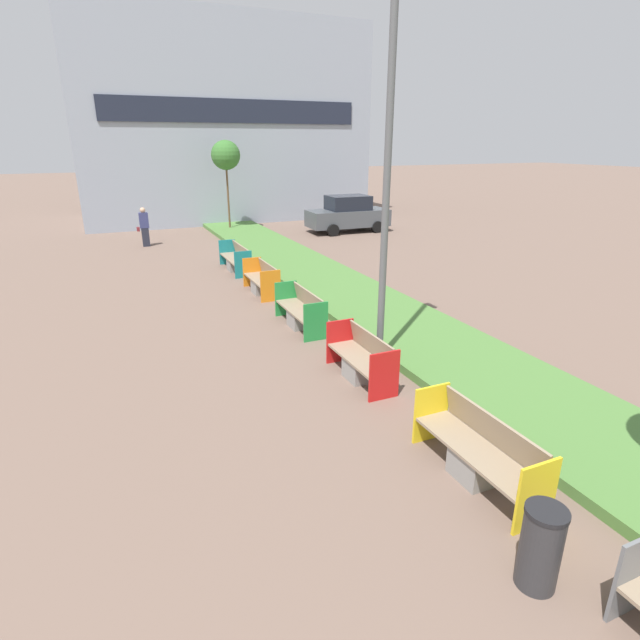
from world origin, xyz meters
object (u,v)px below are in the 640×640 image
Objects in this scene: litter_bin at (540,547)px; bench_yellow_frame at (478,455)px; sapling_tree_far at (226,156)px; bench_orange_frame at (262,282)px; bench_green_frame at (301,313)px; street_lamp_post at (390,116)px; parked_car_distant at (348,214)px; pedestrian_walking at (144,227)px; bench_red_frame at (362,362)px; bench_teal_frame at (236,260)px.

bench_yellow_frame is at bearing 69.41° from litter_bin.
litter_bin is at bearing -96.24° from sapling_tree_far.
bench_green_frame is at bearing -89.96° from bench_orange_frame.
bench_green_frame is at bearing 101.99° from street_lamp_post.
sapling_tree_far is at bearing 155.48° from parked_car_distant.
bench_yellow_frame is 1.04× the size of bench_green_frame.
bench_green_frame is at bearing -78.35° from pedestrian_walking.
street_lamp_post is at bearing 30.35° from bench_red_frame.
street_lamp_post is 16.22m from pedestrian_walking.
bench_yellow_frame is 1.15× the size of bench_red_frame.
bench_green_frame is 6.46m from bench_teal_frame.
bench_green_frame is 0.89× the size of bench_teal_frame.
bench_orange_frame is 9.59m from pedestrian_walking.
bench_yellow_frame is at bearing -82.34° from pedestrian_walking.
pedestrian_walking is (-2.57, 15.75, 0.52)m from bench_red_frame.
bench_orange_frame is (-0.00, 9.94, -0.01)m from bench_yellow_frame.
parked_car_distant is (7.52, 15.54, 0.55)m from bench_red_frame.
sapling_tree_far reaches higher than bench_green_frame.
bench_orange_frame is 1.11× the size of pedestrian_walking.
bench_yellow_frame is 0.48× the size of sapling_tree_far.
street_lamp_post is (0.61, -6.16, 4.55)m from bench_orange_frame.
street_lamp_post reaches higher than bench_red_frame.
litter_bin is 0.21× the size of sapling_tree_far.
bench_yellow_frame is 13.12m from bench_teal_frame.
bench_yellow_frame is 9.94m from bench_orange_frame.
bench_green_frame is 14.42m from parked_car_distant.
pedestrian_walking is at bearing 101.65° from bench_green_frame.
litter_bin is (-0.63, -11.63, 0.12)m from bench_orange_frame.
bench_green_frame and bench_orange_frame have the same top height.
bench_orange_frame is at bearing -90.09° from bench_teal_frame.
parked_car_distant is (6.90, 15.18, -3.99)m from street_lamp_post.
bench_orange_frame is at bearing 90.04° from bench_green_frame.
litter_bin is (-0.63, -5.11, 0.13)m from bench_red_frame.
bench_teal_frame is 6.59m from pedestrian_walking.
litter_bin is at bearing -110.59° from bench_yellow_frame.
sapling_tree_far is (1.93, 11.80, 3.44)m from bench_orange_frame.
litter_bin reaches higher than bench_green_frame.
bench_yellow_frame is 20.40m from parked_car_distant.
parked_car_distant reaches higher than bench_yellow_frame.
bench_red_frame is at bearing -113.85° from parked_car_distant.
sapling_tree_far is at bearing 84.93° from bench_yellow_frame.
litter_bin is at bearing -92.47° from bench_teal_frame.
litter_bin is 23.80m from sapling_tree_far.
sapling_tree_far is (1.32, 17.96, -1.10)m from street_lamp_post.
street_lamp_post reaches higher than parked_car_distant.
bench_orange_frame is 11.75m from parked_car_distant.
sapling_tree_far reaches higher than litter_bin.
pedestrian_walking reaches higher than bench_orange_frame.
bench_yellow_frame is 1.13× the size of bench_orange_frame.
bench_orange_frame is at bearing 89.99° from bench_red_frame.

